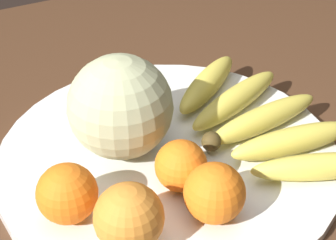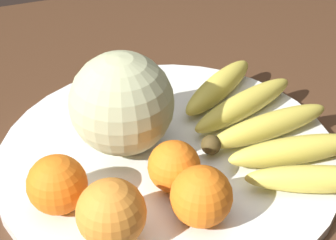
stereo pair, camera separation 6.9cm
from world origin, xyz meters
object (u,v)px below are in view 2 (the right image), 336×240
object	(u,v)px
fruit_bowl	(168,155)
orange_mid_center	(111,213)
kitchen_table	(132,215)
orange_front_left	(201,196)
orange_back_left	(174,166)
banana_bunch	(264,125)
orange_front_right	(57,185)
melon	(118,104)

from	to	relation	value
fruit_bowl	orange_mid_center	bearing A→B (deg)	47.87
fruit_bowl	kitchen_table	bearing A→B (deg)	-15.27
fruit_bowl	orange_front_left	xyz separation A→B (m)	(0.01, 0.12, 0.04)
kitchen_table	orange_back_left	xyz separation A→B (m)	(-0.03, 0.08, 0.14)
banana_bunch	orange_front_right	size ratio (longest dim) A/B	4.84
kitchen_table	fruit_bowl	world-z (taller)	fruit_bowl
orange_front_right	kitchen_table	bearing A→B (deg)	-147.33
orange_front_right	melon	bearing A→B (deg)	-139.24
orange_back_left	orange_mid_center	bearing A→B (deg)	30.54
melon	orange_front_right	distance (m)	0.13
orange_front_left	orange_front_right	size ratio (longest dim) A/B	1.01
orange_front_left	orange_back_left	bearing A→B (deg)	-81.70
fruit_bowl	orange_front_left	bearing A→B (deg)	86.54
melon	orange_back_left	xyz separation A→B (m)	(-0.04, 0.10, -0.03)
orange_front_right	orange_mid_center	world-z (taller)	orange_mid_center
orange_front_right	orange_mid_center	distance (m)	0.08
orange_back_left	fruit_bowl	bearing A→B (deg)	-104.18
melon	banana_bunch	size ratio (longest dim) A/B	0.40
orange_front_right	orange_back_left	size ratio (longest dim) A/B	1.10
melon	banana_bunch	world-z (taller)	melon
orange_back_left	kitchen_table	bearing A→B (deg)	-66.98
orange_front_right	banana_bunch	bearing A→B (deg)	-172.51
fruit_bowl	orange_mid_center	xyz separation A→B (m)	(0.11, 0.12, 0.04)
melon	orange_front_left	world-z (taller)	melon
banana_bunch	melon	bearing A→B (deg)	159.11
orange_front_left	orange_front_right	distance (m)	0.16
kitchen_table	orange_back_left	world-z (taller)	orange_back_left
fruit_bowl	banana_bunch	size ratio (longest dim) A/B	1.33
fruit_bowl	orange_mid_center	distance (m)	0.17
kitchen_table	banana_bunch	world-z (taller)	banana_bunch
banana_bunch	orange_back_left	distance (m)	0.15
orange_front_right	fruit_bowl	bearing A→B (deg)	-161.19
orange_front_left	orange_back_left	size ratio (longest dim) A/B	1.11
kitchen_table	melon	world-z (taller)	melon
kitchen_table	orange_mid_center	bearing A→B (deg)	66.50
orange_mid_center	orange_back_left	world-z (taller)	orange_mid_center
kitchen_table	orange_front_right	size ratio (longest dim) A/B	19.16
melon	orange_front_right	world-z (taller)	melon
orange_front_right	orange_back_left	world-z (taller)	orange_front_right
banana_bunch	orange_front_left	distance (m)	0.18
melon	orange_back_left	distance (m)	0.11
orange_front_left	fruit_bowl	bearing A→B (deg)	-93.46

